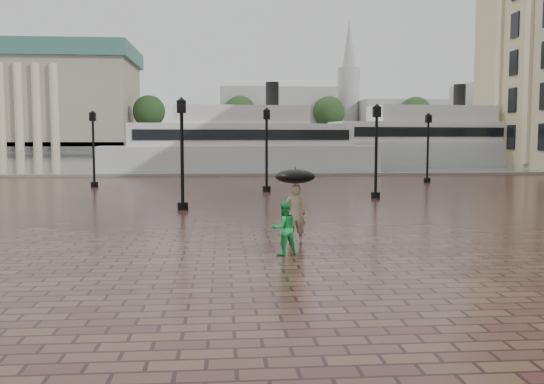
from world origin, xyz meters
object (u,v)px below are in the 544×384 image
Objects in this scene: adult_pedestrian at (295,214)px; child_pedestrian at (284,228)px; ferry_near at (240,145)px; ferry_far at (431,142)px; street_lamps at (275,149)px.

adult_pedestrian is 1.22× the size of child_pedestrian.
adult_pedestrian is 0.07× the size of ferry_near.
child_pedestrian is 50.77m from ferry_far.
ferry_near is (-0.01, 36.90, 1.63)m from child_pedestrian.
ferry_near is (-0.49, 35.23, 1.48)m from adult_pedestrian.
ferry_far is at bearing 18.95° from ferry_near.
child_pedestrian is (-1.27, -17.50, -1.65)m from street_lamps.
ferry_far is at bearing -114.48° from adult_pedestrian.
child_pedestrian is at bearing -94.15° from street_lamps.
street_lamps is at bearing -129.14° from ferry_far.
street_lamps reaches higher than child_pedestrian.
ferry_far reaches higher than ferry_near.
adult_pedestrian is 35.27m from ferry_near.
adult_pedestrian is 0.06× the size of ferry_far.
ferry_near is 22.27m from ferry_far.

